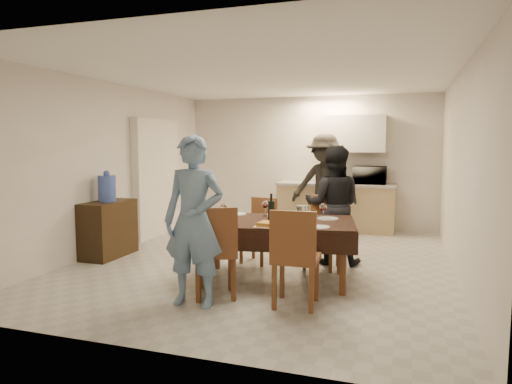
# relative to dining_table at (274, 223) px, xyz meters

# --- Properties ---
(floor) EXTENTS (5.00, 6.00, 0.02)m
(floor) POSITION_rel_dining_table_xyz_m (-0.37, 0.87, -0.71)
(floor) COLOR #ACABA7
(floor) RESTS_ON ground
(ceiling) EXTENTS (5.00, 6.00, 0.02)m
(ceiling) POSITION_rel_dining_table_xyz_m (-0.37, 0.87, 1.89)
(ceiling) COLOR white
(ceiling) RESTS_ON wall_back
(wall_back) EXTENTS (5.00, 0.02, 2.60)m
(wall_back) POSITION_rel_dining_table_xyz_m (-0.37, 3.87, 0.59)
(wall_back) COLOR beige
(wall_back) RESTS_ON floor
(wall_front) EXTENTS (5.00, 0.02, 2.60)m
(wall_front) POSITION_rel_dining_table_xyz_m (-0.37, -2.13, 0.59)
(wall_front) COLOR beige
(wall_front) RESTS_ON floor
(wall_left) EXTENTS (0.02, 6.00, 2.60)m
(wall_left) POSITION_rel_dining_table_xyz_m (-2.87, 0.87, 0.59)
(wall_left) COLOR beige
(wall_left) RESTS_ON floor
(wall_right) EXTENTS (0.02, 6.00, 2.60)m
(wall_right) POSITION_rel_dining_table_xyz_m (2.13, 0.87, 0.59)
(wall_right) COLOR beige
(wall_right) RESTS_ON floor
(stub_partition) EXTENTS (0.15, 1.40, 2.10)m
(stub_partition) POSITION_rel_dining_table_xyz_m (-2.79, 2.07, 0.34)
(stub_partition) COLOR silver
(stub_partition) RESTS_ON floor
(kitchen_base_cabinet) EXTENTS (2.20, 0.60, 0.86)m
(kitchen_base_cabinet) POSITION_rel_dining_table_xyz_m (0.23, 3.55, -0.28)
(kitchen_base_cabinet) COLOR #9D875E
(kitchen_base_cabinet) RESTS_ON floor
(kitchen_worktop) EXTENTS (2.24, 0.64, 0.05)m
(kitchen_worktop) POSITION_rel_dining_table_xyz_m (0.23, 3.55, 0.18)
(kitchen_worktop) COLOR #999995
(kitchen_worktop) RESTS_ON kitchen_base_cabinet
(upper_cabinet) EXTENTS (1.20, 0.34, 0.70)m
(upper_cabinet) POSITION_rel_dining_table_xyz_m (0.53, 3.69, 1.14)
(upper_cabinet) COLOR silver
(upper_cabinet) RESTS_ON wall_back
(dining_table) EXTENTS (2.05, 1.41, 0.74)m
(dining_table) POSITION_rel_dining_table_xyz_m (0.00, 0.00, 0.00)
(dining_table) COLOR black
(dining_table) RESTS_ON floor
(chair_near_left) EXTENTS (0.61, 0.63, 0.54)m
(chair_near_left) POSITION_rel_dining_table_xyz_m (-0.45, -0.85, -0.09)
(chair_near_left) COLOR brown
(chair_near_left) RESTS_ON floor
(chair_near_right) EXTENTS (0.48, 0.48, 0.55)m
(chair_near_right) POSITION_rel_dining_table_xyz_m (0.45, -0.85, -0.09)
(chair_near_right) COLOR brown
(chair_near_right) RESTS_ON floor
(chair_far_left) EXTENTS (0.49, 0.49, 0.49)m
(chair_far_left) POSITION_rel_dining_table_xyz_m (-0.45, 0.66, -0.16)
(chair_far_left) COLOR brown
(chair_far_left) RESTS_ON floor
(chair_far_right) EXTENTS (0.49, 0.49, 0.52)m
(chair_far_right) POSITION_rel_dining_table_xyz_m (0.45, 0.66, -0.12)
(chair_far_right) COLOR brown
(chair_far_right) RESTS_ON floor
(console) EXTENTS (0.44, 0.88, 0.82)m
(console) POSITION_rel_dining_table_xyz_m (-2.65, 0.41, -0.30)
(console) COLOR black
(console) RESTS_ON floor
(water_jug) EXTENTS (0.26, 0.26, 0.38)m
(water_jug) POSITION_rel_dining_table_xyz_m (-2.65, 0.41, 0.30)
(water_jug) COLOR #4768D1
(water_jug) RESTS_ON console
(wine_bottle) EXTENTS (0.08, 0.08, 0.32)m
(wine_bottle) POSITION_rel_dining_table_xyz_m (-0.05, 0.05, 0.20)
(wine_bottle) COLOR black
(wine_bottle) RESTS_ON dining_table
(water_pitcher) EXTENTS (0.13, 0.13, 0.20)m
(water_pitcher) POSITION_rel_dining_table_xyz_m (0.35, -0.05, 0.14)
(water_pitcher) COLOR white
(water_pitcher) RESTS_ON dining_table
(savoury_tart) EXTENTS (0.41, 0.32, 0.05)m
(savoury_tart) POSITION_rel_dining_table_xyz_m (0.10, -0.38, 0.06)
(savoury_tart) COLOR #AB7032
(savoury_tart) RESTS_ON dining_table
(salad_bowl) EXTENTS (0.18, 0.18, 0.07)m
(salad_bowl) POSITION_rel_dining_table_xyz_m (0.30, 0.18, 0.07)
(salad_bowl) COLOR white
(salad_bowl) RESTS_ON dining_table
(mushroom_dish) EXTENTS (0.22, 0.22, 0.04)m
(mushroom_dish) POSITION_rel_dining_table_xyz_m (-0.05, 0.28, 0.05)
(mushroom_dish) COLOR white
(mushroom_dish) RESTS_ON dining_table
(wine_glass_a) EXTENTS (0.09, 0.09, 0.21)m
(wine_glass_a) POSITION_rel_dining_table_xyz_m (-0.55, -0.25, 0.14)
(wine_glass_a) COLOR white
(wine_glass_a) RESTS_ON dining_table
(wine_glass_b) EXTENTS (0.09, 0.09, 0.20)m
(wine_glass_b) POSITION_rel_dining_table_xyz_m (0.55, 0.25, 0.14)
(wine_glass_b) COLOR white
(wine_glass_b) RESTS_ON dining_table
(wine_glass_c) EXTENTS (0.09, 0.09, 0.20)m
(wine_glass_c) POSITION_rel_dining_table_xyz_m (-0.20, 0.30, 0.14)
(wine_glass_c) COLOR white
(wine_glass_c) RESTS_ON dining_table
(plate_near_left) EXTENTS (0.26, 0.26, 0.02)m
(plate_near_left) POSITION_rel_dining_table_xyz_m (-0.60, -0.30, 0.04)
(plate_near_left) COLOR white
(plate_near_left) RESTS_ON dining_table
(plate_near_right) EXTENTS (0.24, 0.24, 0.01)m
(plate_near_right) POSITION_rel_dining_table_xyz_m (0.60, -0.30, 0.04)
(plate_near_right) COLOR white
(plate_near_right) RESTS_ON dining_table
(plate_far_left) EXTENTS (0.26, 0.26, 0.01)m
(plate_far_left) POSITION_rel_dining_table_xyz_m (-0.60, 0.30, 0.04)
(plate_far_left) COLOR white
(plate_far_left) RESTS_ON dining_table
(plate_far_right) EXTENTS (0.26, 0.26, 0.01)m
(plate_far_right) POSITION_rel_dining_table_xyz_m (0.60, 0.30, 0.04)
(plate_far_right) COLOR white
(plate_far_right) RESTS_ON dining_table
(microwave) EXTENTS (0.60, 0.41, 0.33)m
(microwave) POSITION_rel_dining_table_xyz_m (0.86, 3.55, 0.37)
(microwave) COLOR silver
(microwave) RESTS_ON kitchen_worktop
(person_near) EXTENTS (0.66, 0.45, 1.75)m
(person_near) POSITION_rel_dining_table_xyz_m (-0.55, -1.05, 0.17)
(person_near) COLOR #6587AE
(person_near) RESTS_ON floor
(person_far) EXTENTS (0.84, 0.68, 1.63)m
(person_far) POSITION_rel_dining_table_xyz_m (0.55, 1.05, 0.11)
(person_far) COLOR black
(person_far) RESTS_ON floor
(person_kitchen) EXTENTS (1.19, 0.68, 1.84)m
(person_kitchen) POSITION_rel_dining_table_xyz_m (0.08, 3.10, 0.21)
(person_kitchen) COLOR black
(person_kitchen) RESTS_ON floor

